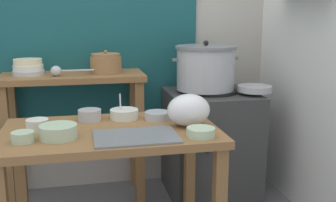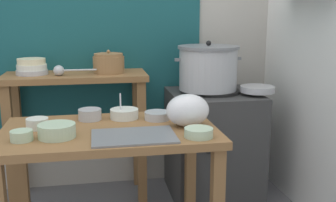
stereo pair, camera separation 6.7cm
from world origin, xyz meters
name	(u,v)px [view 1 (the left image)]	position (x,y,z in m)	size (l,w,h in m)	color
wall_back	(99,13)	(0.08, 1.10, 1.30)	(4.40, 0.12, 2.60)	#B2ADA3
wall_right	(335,13)	(1.40, 0.20, 1.30)	(0.30, 3.20, 2.60)	white
prep_table	(111,150)	(0.08, 0.07, 0.61)	(1.10, 0.66, 0.72)	olive
back_shelf_table	(74,106)	(-0.12, 0.83, 0.68)	(0.96, 0.40, 0.90)	olive
stove_block	(210,144)	(0.82, 0.70, 0.38)	(0.60, 0.61, 0.78)	#383838
steamer_pot	(206,68)	(0.78, 0.72, 0.93)	(0.47, 0.42, 0.34)	#B7BABF
clay_pot	(106,64)	(0.11, 0.83, 0.97)	(0.21, 0.21, 0.16)	olive
bowl_stack_enamel	(28,67)	(-0.40, 0.85, 0.95)	(0.21, 0.21, 0.11)	#B7BABF
ladle	(58,71)	(-0.21, 0.75, 0.94)	(0.28, 0.07, 0.07)	#B7BABF
serving_tray	(136,136)	(0.18, -0.10, 0.72)	(0.40, 0.28, 0.01)	slate
plastic_bag	(189,110)	(0.48, 0.04, 0.81)	(0.23, 0.18, 0.17)	white
wide_pan	(255,89)	(1.09, 0.57, 0.80)	(0.23, 0.23, 0.04)	#B7BABF
prep_bowl_0	(90,115)	(-0.02, 0.27, 0.75)	(0.13, 0.13, 0.06)	#B7BABF
prep_bowl_1	(23,137)	(-0.33, -0.06, 0.75)	(0.10, 0.10, 0.05)	#B7D1AD
prep_bowl_2	(58,131)	(-0.18, -0.04, 0.76)	(0.18, 0.18, 0.07)	#B7D1AD
prep_bowl_3	(201,132)	(0.49, -0.15, 0.74)	(0.14, 0.14, 0.04)	#B7D1AD
prep_bowl_4	(37,124)	(-0.29, 0.13, 0.75)	(0.11, 0.11, 0.06)	silver
prep_bowl_5	(124,114)	(0.17, 0.26, 0.75)	(0.16, 0.16, 0.14)	silver
prep_bowl_6	(157,115)	(0.35, 0.20, 0.74)	(0.14, 0.14, 0.04)	#B7BABF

